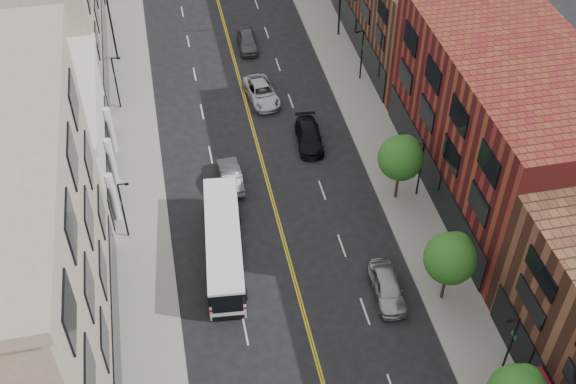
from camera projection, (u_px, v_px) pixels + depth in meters
sidewalk_left at (135, 141)px, 60.53m from camera, size 4.00×110.00×0.15m
sidewalk_right at (364, 112)px, 63.47m from camera, size 4.00×110.00×0.15m
bldg_l_white at (36, 145)px, 53.95m from camera, size 10.00×14.00×8.00m
bldg_r_mid at (504, 124)px, 52.59m from camera, size 10.00×22.00×12.00m
tree_r_2 at (451, 256)px, 45.66m from camera, size 3.40×3.40×5.59m
tree_r_3 at (402, 156)px, 52.80m from camera, size 3.40×3.40×5.59m
lamp_l_2 at (123, 207)px, 50.55m from camera, size 0.81×0.55×5.05m
lamp_l_3 at (116, 80)px, 61.98m from camera, size 0.81×0.55×5.05m
lamp_r_1 at (511, 341)px, 42.35m from camera, size 0.81×0.55×5.05m
lamp_r_2 at (420, 166)px, 53.77m from camera, size 0.81×0.55×5.05m
lamp_r_3 at (361, 52)px, 65.20m from camera, size 0.81×0.55×5.05m
signal_mast_left at (118, 16)px, 66.65m from camera, size 4.49×0.18×7.20m
city_bus at (224, 243)px, 49.88m from camera, size 3.41×11.14×2.82m
car_parked_far at (388, 287)px, 48.08m from camera, size 2.16×4.86×1.62m
car_lane_behind at (231, 176)px, 56.32m from camera, size 1.66×4.54×1.48m
car_lane_a at (309, 136)px, 59.93m from camera, size 2.44×5.15×1.45m
car_lane_b at (262, 92)px, 64.47m from camera, size 3.07×5.61×1.49m
car_lane_c at (247, 41)px, 70.73m from camera, size 2.02×4.54×1.52m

